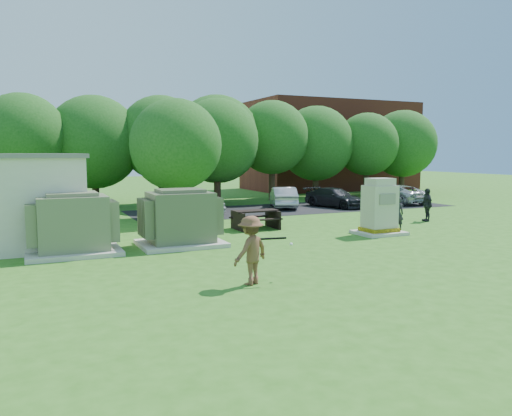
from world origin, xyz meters
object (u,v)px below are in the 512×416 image
picnic_table (256,217)px  batter (251,250)px  transformer_right (180,219)px  car_white (202,201)px  transformer_left (73,225)px  person_walking_right (427,205)px  person_by_generator (397,213)px  car_dark (335,198)px  car_silver_a (283,197)px  car_silver_b (395,194)px  generator_cabinet (380,210)px

picnic_table → batter: bearing=-115.1°
transformer_right → car_white: 10.29m
transformer_left → person_walking_right: 16.64m
person_by_generator → car_dark: (2.70, 8.98, -0.14)m
car_silver_a → person_walking_right: bearing=134.9°
transformer_right → car_dark: 15.00m
transformer_right → person_walking_right: transformer_right is taller
picnic_table → person_by_generator: bearing=-27.8°
person_walking_right → car_silver_b: size_ratio=0.37×
picnic_table → car_dark: car_dark is taller
picnic_table → car_dark: 10.20m
picnic_table → person_by_generator: 6.21m
person_walking_right → car_white: bearing=-113.2°
transformer_left → generator_cabinet: bearing=-4.6°
transformer_right → car_white: bearing=67.5°
car_silver_a → car_dark: size_ratio=0.95×
transformer_right → batter: bearing=-88.7°
batter → car_dark: batter is taller
transformer_right → person_walking_right: (12.89, 1.27, -0.15)m
transformer_left → batter: bearing=-57.6°
transformer_right → generator_cabinet: (8.22, -0.97, 0.05)m
batter → car_silver_a: (9.07, 15.62, -0.23)m
transformer_left → person_by_generator: size_ratio=2.02×
picnic_table → car_dark: size_ratio=0.48×
car_white → car_silver_a: 5.28m
transformer_left → car_dark: 18.16m
transformer_right → car_silver_b: 19.38m
transformer_left → car_white: size_ratio=0.81×
generator_cabinet → car_silver_a: size_ratio=0.59×
transformer_right → car_silver_b: size_ratio=0.67×
picnic_table → person_by_generator: (5.49, -2.90, 0.21)m
picnic_table → car_white: bearing=91.6°
generator_cabinet → car_silver_a: bearing=84.6°
picnic_table → person_walking_right: bearing=-7.8°
car_silver_a → car_silver_b: car_silver_a is taller
generator_cabinet → person_by_generator: bearing=21.0°
person_by_generator → car_silver_a: bearing=-61.6°
picnic_table → person_walking_right: person_walking_right is taller
person_walking_right → car_silver_a: person_walking_right is taller
person_by_generator → transformer_left: bearing=24.3°
car_silver_a → batter: bearing=80.9°
car_silver_a → car_silver_b: (8.04, -0.77, -0.03)m
car_white → generator_cabinet: bearing=-75.4°
generator_cabinet → car_silver_a: 10.60m
person_walking_right → batter: bearing=-40.8°
car_white → car_silver_b: size_ratio=0.82×
car_dark → person_by_generator: bearing=-123.9°
generator_cabinet → car_silver_a: generator_cabinet is taller
transformer_right → car_dark: (12.32, 8.55, -0.37)m
person_walking_right → car_dark: (-0.57, 7.28, -0.22)m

